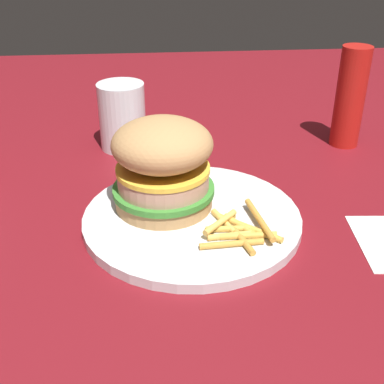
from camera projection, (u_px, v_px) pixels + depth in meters
name	position (u px, v px, depth m)	size (l,w,h in m)	color
ground_plane	(199.00, 214.00, 0.61)	(1.60, 1.60, 0.00)	maroon
plate	(192.00, 219.00, 0.59)	(0.26, 0.26, 0.01)	silver
sandwich	(163.00, 164.00, 0.58)	(0.12, 0.12, 0.11)	tan
fries_pile	(238.00, 229.00, 0.55)	(0.10, 0.09, 0.01)	gold
drink_glass	(122.00, 119.00, 0.77)	(0.07, 0.07, 0.10)	silver
ketchup_bottle	(350.00, 97.00, 0.76)	(0.04, 0.04, 0.15)	#B21914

